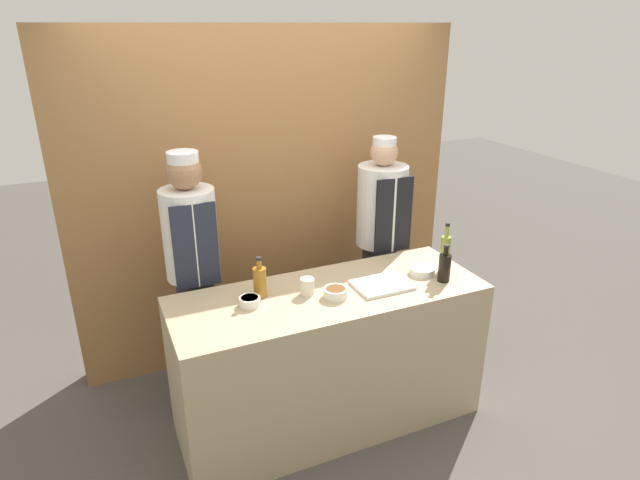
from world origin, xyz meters
TOP-DOWN VIEW (x-y plane):
  - ground_plane at (0.00, 0.00)m, footprint 14.00×14.00m
  - cabinet_wall at (0.00, 1.06)m, footprint 2.86×0.18m
  - counter at (0.00, 0.00)m, footprint 1.88×0.69m
  - sauce_bowl_yellow at (-0.48, 0.03)m, footprint 0.12×0.12m
  - sauce_bowl_brown at (0.01, -0.07)m, footprint 0.14×0.14m
  - sauce_bowl_orange at (0.64, -0.01)m, footprint 0.16×0.16m
  - cutting_board at (0.32, -0.06)m, footprint 0.33×0.25m
  - bottle_oil at (0.79, -0.04)m, footprint 0.06×0.06m
  - bottle_amber at (-0.39, 0.11)m, footprint 0.08×0.08m
  - bottle_soy at (0.70, -0.15)m, footprint 0.07×0.07m
  - cup_cream at (-0.13, 0.03)m, footprint 0.08×0.08m
  - chef_left at (-0.68, 0.58)m, footprint 0.34×0.34m
  - chef_right at (0.68, 0.58)m, footprint 0.35×0.35m

SIDE VIEW (x-z plane):
  - ground_plane at x=0.00m, z-range 0.00..0.00m
  - counter at x=0.00m, z-range 0.00..0.93m
  - chef_right at x=0.68m, z-range 0.07..1.75m
  - cutting_board at x=0.32m, z-range 0.93..0.95m
  - chef_left at x=-0.68m, z-range 0.08..1.79m
  - sauce_bowl_orange at x=0.64m, z-range 0.93..0.97m
  - sauce_bowl_yellow at x=-0.48m, z-range 0.93..0.98m
  - sauce_bowl_brown at x=0.01m, z-range 0.93..0.98m
  - cup_cream at x=-0.13m, z-range 0.93..1.02m
  - bottle_soy at x=0.70m, z-range 0.90..1.14m
  - bottle_amber at x=-0.39m, z-range 0.90..1.15m
  - bottle_oil at x=0.79m, z-range 0.89..1.22m
  - cabinet_wall at x=0.00m, z-range 0.00..2.40m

